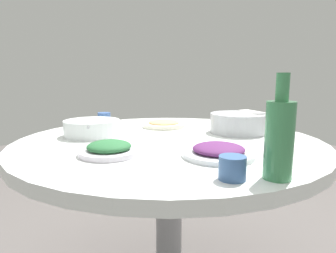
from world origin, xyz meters
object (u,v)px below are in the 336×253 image
Objects in this scene: tea_cup_far at (232,168)px; tea_cup_near at (104,118)px; round_dining_table at (169,160)px; rice_bowl at (239,123)px; dish_eggplant at (219,151)px; dish_noodles at (164,124)px; soup_bowl at (92,128)px; green_bottle at (279,137)px; dish_greens at (109,149)px.

tea_cup_near is at bearing -104.80° from tea_cup_far.
round_dining_table is 4.79× the size of rice_bowl.
dish_eggplant reaches higher than dish_noodles.
soup_bowl is 0.85m from green_bottle.
round_dining_table is 0.56m from tea_cup_near.
dish_eggplant is at bearing 23.73° from rice_bowl.
soup_bowl reaches higher than dish_noodles.
dish_greens is 0.55m from green_bottle.
dish_noodles reaches higher than round_dining_table.
soup_bowl is 0.34m from tea_cup_near.
soup_bowl is 0.40m from dish_noodles.
dish_eggplant is at bearing 100.22° from soup_bowl.
tea_cup_near reaches higher than tea_cup_far.
rice_bowl is 0.67m from tea_cup_far.
dish_greens reaches higher than dish_noodles.
rice_bowl is at bearing 111.73° from dish_noodles.
tea_cup_far reaches higher than dish_noodles.
green_bottle is (0.16, 0.56, 0.21)m from round_dining_table.
green_bottle is at bearing 74.06° from dish_eggplant.
dish_noodles is (-0.19, -0.23, 0.11)m from round_dining_table.
dish_greens is at bearing 7.20° from round_dining_table.
soup_bowl reaches higher than tea_cup_near.
dish_eggplant is at bearing 63.13° from dish_noodles.
green_bottle is 3.84× the size of tea_cup_far.
soup_bowl is 1.02× the size of dish_eggplant.
tea_cup_near reaches higher than dish_eggplant.
dish_greens is 2.92× the size of tea_cup_far.
dish_greens is at bearing 58.57° from tea_cup_near.
dish_noodles is at bearing -129.82° from round_dining_table.
tea_cup_near is (-0.18, -1.10, -0.08)m from green_bottle.
dish_greens is at bearing 27.18° from dish_noodles.
round_dining_table is 5.30× the size of dish_eggplant.
soup_bowl is (0.54, -0.43, -0.01)m from rice_bowl.
tea_cup_near is (-0.23, -0.25, -0.00)m from soup_bowl.
dish_eggplant is 0.87m from tea_cup_near.
tea_cup_far is (-0.09, 0.44, 0.01)m from dish_greens.
round_dining_table is 6.16× the size of dish_greens.
round_dining_table is 0.38m from soup_bowl.
soup_bowl is 3.48× the size of tea_cup_near.
tea_cup_near is at bearing -65.45° from rice_bowl.
dish_noodles is at bearing 117.66° from tea_cup_near.
tea_cup_near reaches higher than dish_greens.
round_dining_table is 18.06× the size of tea_cup_near.
soup_bowl is 1.19× the size of dish_greens.
round_dining_table is 0.62m from green_bottle.
rice_bowl reaches higher than round_dining_table.
green_bottle is 3.85× the size of tea_cup_near.
soup_bowl is 0.63m from dish_eggplant.
dish_greens is at bearing -71.18° from green_bottle.
green_bottle is at bearing 40.55° from rice_bowl.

